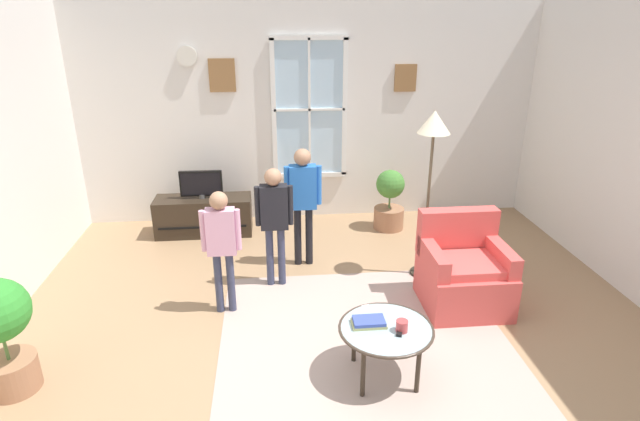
# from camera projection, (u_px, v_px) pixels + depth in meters

# --- Properties ---
(ground_plane) EXTENTS (6.45, 6.68, 0.02)m
(ground_plane) POSITION_uv_depth(u_px,v_px,m) (340.00, 351.00, 4.26)
(ground_plane) COLOR #9E7A56
(back_wall) EXTENTS (5.85, 0.17, 2.79)m
(back_wall) POSITION_uv_depth(u_px,v_px,m) (309.00, 113.00, 6.61)
(back_wall) COLOR silver
(back_wall) RESTS_ON ground_plane
(area_rug) EXTENTS (2.45, 2.33, 0.01)m
(area_rug) POSITION_uv_depth(u_px,v_px,m) (364.00, 338.00, 4.40)
(area_rug) COLOR tan
(area_rug) RESTS_ON ground_plane
(tv_stand) EXTENTS (1.18, 0.43, 0.47)m
(tv_stand) POSITION_uv_depth(u_px,v_px,m) (204.00, 216.00, 6.41)
(tv_stand) COLOR #2D2319
(tv_stand) RESTS_ON ground_plane
(television) EXTENTS (0.51, 0.08, 0.35)m
(television) POSITION_uv_depth(u_px,v_px,m) (201.00, 184.00, 6.26)
(television) COLOR #4C4C4C
(television) RESTS_ON tv_stand
(armchair) EXTENTS (0.76, 0.74, 0.87)m
(armchair) POSITION_uv_depth(u_px,v_px,m) (463.00, 273.00, 4.82)
(armchair) COLOR #D14C47
(armchair) RESTS_ON ground_plane
(coffee_table) EXTENTS (0.72, 0.72, 0.44)m
(coffee_table) POSITION_uv_depth(u_px,v_px,m) (386.00, 331.00, 3.81)
(coffee_table) COLOR #99B2B7
(coffee_table) RESTS_ON ground_plane
(book_stack) EXTENTS (0.26, 0.15, 0.05)m
(book_stack) POSITION_uv_depth(u_px,v_px,m) (369.00, 322.00, 3.82)
(book_stack) COLOR tan
(book_stack) RESTS_ON coffee_table
(cup) EXTENTS (0.09, 0.09, 0.09)m
(cup) POSITION_uv_depth(u_px,v_px,m) (402.00, 326.00, 3.74)
(cup) COLOR #BF3F3F
(cup) RESTS_ON coffee_table
(remote_near_books) EXTENTS (0.09, 0.15, 0.02)m
(remote_near_books) POSITION_uv_depth(u_px,v_px,m) (400.00, 331.00, 3.75)
(remote_near_books) COLOR black
(remote_near_books) RESTS_ON coffee_table
(person_pink_shirt) EXTENTS (0.36, 0.16, 1.18)m
(person_pink_shirt) POSITION_uv_depth(u_px,v_px,m) (221.00, 239.00, 4.55)
(person_pink_shirt) COLOR #333851
(person_pink_shirt) RESTS_ON ground_plane
(person_black_shirt) EXTENTS (0.37, 0.17, 1.24)m
(person_black_shirt) POSITION_uv_depth(u_px,v_px,m) (274.00, 214.00, 5.00)
(person_black_shirt) COLOR #333851
(person_black_shirt) RESTS_ON ground_plane
(person_blue_shirt) EXTENTS (0.40, 0.18, 1.31)m
(person_blue_shirt) POSITION_uv_depth(u_px,v_px,m) (303.00, 194.00, 5.42)
(person_blue_shirt) COLOR black
(person_blue_shirt) RESTS_ON ground_plane
(potted_plant_by_window) EXTENTS (0.38, 0.38, 0.78)m
(potted_plant_by_window) POSITION_uv_depth(u_px,v_px,m) (390.00, 200.00, 6.51)
(potted_plant_by_window) COLOR #9E6B4C
(potted_plant_by_window) RESTS_ON ground_plane
(potted_plant_corner) EXTENTS (0.46, 0.46, 0.90)m
(potted_plant_corner) POSITION_uv_depth(u_px,v_px,m) (0.00, 328.00, 3.63)
(potted_plant_corner) COLOR #9E6B4C
(potted_plant_corner) RESTS_ON ground_plane
(floor_lamp) EXTENTS (0.32, 0.32, 1.75)m
(floor_lamp) POSITION_uv_depth(u_px,v_px,m) (433.00, 140.00, 4.96)
(floor_lamp) COLOR black
(floor_lamp) RESTS_ON ground_plane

